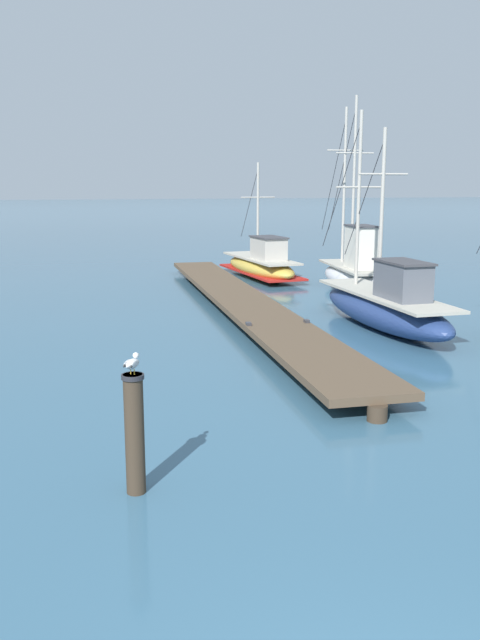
{
  "coord_description": "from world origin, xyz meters",
  "views": [
    {
      "loc": [
        -2.17,
        -2.84,
        4.05
      ],
      "look_at": [
        1.67,
        9.61,
        1.4
      ],
      "focal_mm": 37.24,
      "sensor_mm": 36.0,
      "label": 1
    }
  ],
  "objects_px": {
    "fishing_boat_3": "(261,264)",
    "perched_seagull": "(132,363)",
    "fishing_boat_0": "(385,305)",
    "mooring_piling": "(135,432)",
    "fishing_boat_1": "(354,271)"
  },
  "relations": [
    {
      "from": "fishing_boat_3",
      "to": "mooring_piling",
      "type": "bearing_deg",
      "value": -113.44
    },
    {
      "from": "fishing_boat_3",
      "to": "mooring_piling",
      "type": "distance_m",
      "value": 21.33
    },
    {
      "from": "fishing_boat_0",
      "to": "fishing_boat_1",
      "type": "height_order",
      "value": "fishing_boat_1"
    },
    {
      "from": "fishing_boat_0",
      "to": "mooring_piling",
      "type": "height_order",
      "value": "fishing_boat_0"
    },
    {
      "from": "fishing_boat_1",
      "to": "fishing_boat_0",
      "type": "bearing_deg",
      "value": -109.11
    },
    {
      "from": "fishing_boat_1",
      "to": "perched_seagull",
      "type": "bearing_deg",
      "value": -125.85
    },
    {
      "from": "fishing_boat_1",
      "to": "fishing_boat_3",
      "type": "xyz_separation_m",
      "value": [
        -2.08,
        4.95,
        -0.21
      ]
    },
    {
      "from": "mooring_piling",
      "to": "perched_seagull",
      "type": "relative_size",
      "value": 4.8
    },
    {
      "from": "fishing_boat_0",
      "to": "fishing_boat_3",
      "type": "height_order",
      "value": "fishing_boat_0"
    },
    {
      "from": "mooring_piling",
      "to": "perched_seagull",
      "type": "height_order",
      "value": "perched_seagull"
    },
    {
      "from": "fishing_boat_3",
      "to": "perched_seagull",
      "type": "relative_size",
      "value": 18.94
    },
    {
      "from": "mooring_piling",
      "to": "fishing_boat_1",
      "type": "bearing_deg",
      "value": 54.15
    },
    {
      "from": "fishing_boat_3",
      "to": "perched_seagull",
      "type": "height_order",
      "value": "fishing_boat_3"
    },
    {
      "from": "mooring_piling",
      "to": "perched_seagull",
      "type": "xyz_separation_m",
      "value": [
        -0.0,
        -0.0,
        0.94
      ]
    },
    {
      "from": "fishing_boat_0",
      "to": "perched_seagull",
      "type": "height_order",
      "value": "fishing_boat_0"
    }
  ]
}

